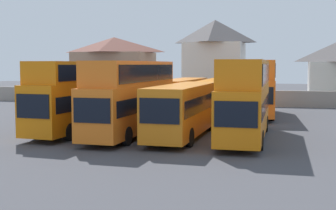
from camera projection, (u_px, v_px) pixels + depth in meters
ground at (205, 110)px, 47.48m from camera, size 140.00×140.00×0.00m
depot_boundary_wall at (214, 98)px, 53.10m from camera, size 56.00×0.50×1.80m
bus_1 at (80, 93)px, 31.72m from camera, size 3.14×10.85×4.86m
bus_2 at (132, 94)px, 30.45m from camera, size 2.79×11.78×4.88m
bus_3 at (185, 107)px, 29.85m from camera, size 2.70×11.43×3.37m
bus_4 at (246, 95)px, 28.94m from camera, size 2.68×11.84×4.93m
bus_5 at (145, 85)px, 44.98m from camera, size 2.79×11.28×4.78m
bus_6 at (182, 94)px, 43.99m from camera, size 2.83×11.95×3.28m
bus_7 at (219, 95)px, 42.88m from camera, size 2.90×11.46×3.29m
bus_8 at (259, 85)px, 42.15m from camera, size 3.34×11.92×5.03m
house_terrace_left at (114, 67)px, 64.17m from camera, size 10.41×7.77×8.41m
house_terrace_centre at (215, 60)px, 60.39m from camera, size 7.62×7.44×10.42m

